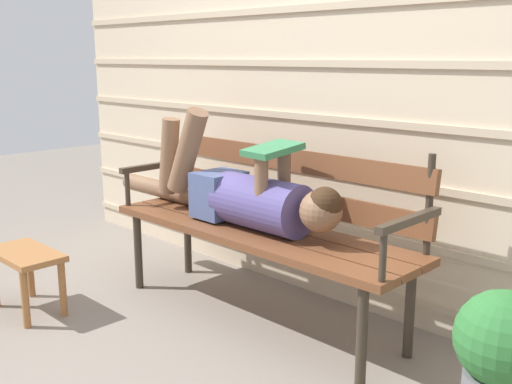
# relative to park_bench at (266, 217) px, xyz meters

# --- Properties ---
(ground_plane) EXTENTS (12.00, 12.00, 0.00)m
(ground_plane) POSITION_rel_park_bench_xyz_m (-0.00, -0.14, -0.51)
(ground_plane) COLOR gray
(house_siding) EXTENTS (4.33, 0.08, 2.50)m
(house_siding) POSITION_rel_park_bench_xyz_m (-0.00, 0.42, 0.74)
(house_siding) COLOR beige
(house_siding) RESTS_ON ground
(park_bench) EXTENTS (1.72, 0.47, 0.90)m
(park_bench) POSITION_rel_park_bench_xyz_m (0.00, 0.00, 0.00)
(park_bench) COLOR brown
(park_bench) RESTS_ON ground
(reclining_person) EXTENTS (1.67, 0.27, 0.57)m
(reclining_person) POSITION_rel_park_bench_xyz_m (-0.11, -0.07, 0.12)
(reclining_person) COLOR #514784
(footstool) EXTENTS (0.45, 0.24, 0.32)m
(footstool) POSITION_rel_park_bench_xyz_m (-0.89, -0.83, -0.25)
(footstool) COLOR #9E6638
(footstool) RESTS_ON ground
(potted_plant) EXTENTS (0.33, 0.33, 0.53)m
(potted_plant) POSITION_rel_park_bench_xyz_m (1.27, -0.18, -0.22)
(potted_plant) COLOR slate
(potted_plant) RESTS_ON ground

